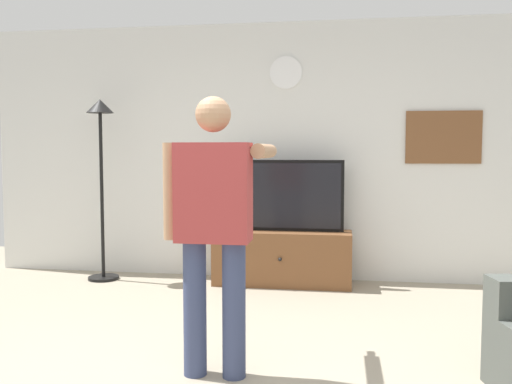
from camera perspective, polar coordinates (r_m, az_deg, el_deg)
back_wall at (r=5.87m, az=2.40°, el=4.20°), size 6.40×0.10×2.70m
tv_stand at (r=5.62m, az=2.75°, el=-6.85°), size 1.39×0.44×0.55m
television at (r=5.58m, az=2.82°, el=-0.35°), size 1.23×0.07×0.72m
wall_clock at (r=5.86m, az=3.12°, el=12.28°), size 0.34×0.03×0.34m
framed_picture at (r=5.87m, az=18.88°, el=5.40°), size 0.74×0.04×0.53m
floor_lamp at (r=5.96m, az=-15.81°, el=4.08°), size 0.32×0.32×1.89m
person_standing_nearer_lamp at (r=3.28m, az=-4.35°, el=-2.81°), size 0.62×0.78×1.68m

